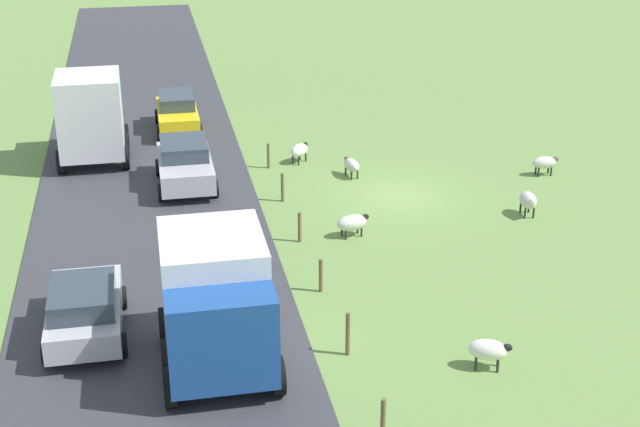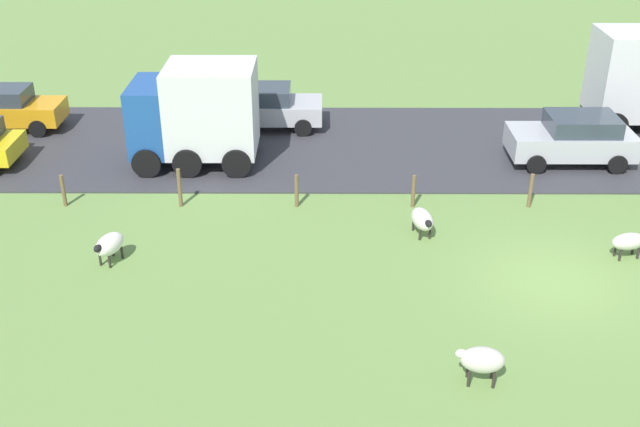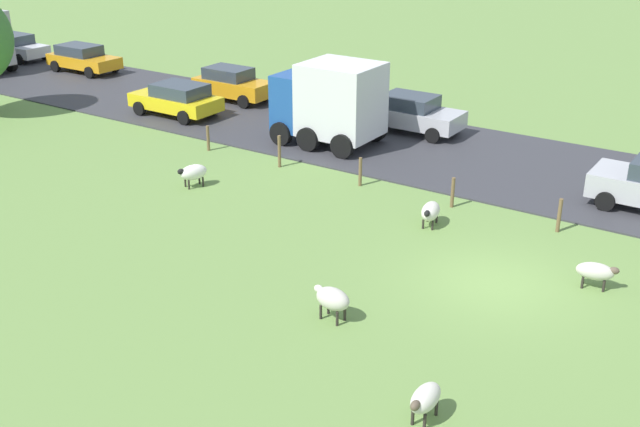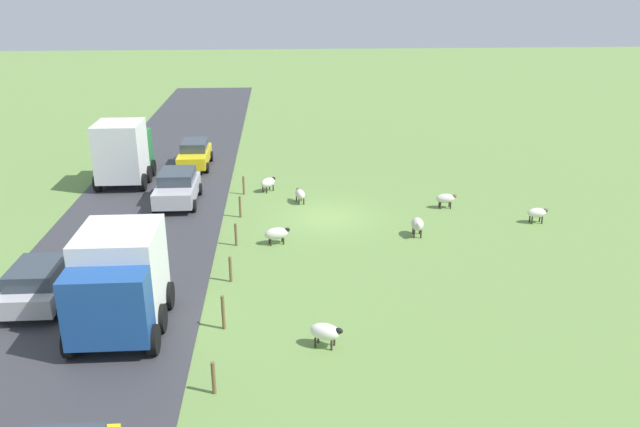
% 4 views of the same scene
% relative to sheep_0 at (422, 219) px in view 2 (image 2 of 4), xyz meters
% --- Properties ---
extents(ground_plane, '(160.00, 160.00, 0.00)m').
position_rel_sheep_0_xyz_m(ground_plane, '(-2.48, -3.11, -0.50)').
color(ground_plane, '#6B8E47').
extents(road_strip, '(8.00, 80.00, 0.06)m').
position_rel_sheep_0_xyz_m(road_strip, '(6.67, -3.11, -0.47)').
color(road_strip, '#38383D').
rests_on(road_strip, ground_plane).
extents(sheep_0, '(1.21, 0.76, 0.77)m').
position_rel_sheep_0_xyz_m(sheep_0, '(0.00, 0.00, 0.00)').
color(sheep_0, silver).
rests_on(sheep_0, ground_plane).
extents(sheep_1, '(1.16, 0.89, 0.81)m').
position_rel_sheep_0_xyz_m(sheep_1, '(-1.55, 8.50, 0.04)').
color(sheep_1, white).
rests_on(sheep_1, ground_plane).
extents(sheep_3, '(0.67, 1.13, 0.73)m').
position_rel_sheep_0_xyz_m(sheep_3, '(-1.24, -5.43, -0.01)').
color(sheep_3, beige).
rests_on(sheep_3, ground_plane).
extents(sheep_5, '(0.64, 1.07, 0.87)m').
position_rel_sheep_0_xyz_m(sheep_5, '(-6.45, -0.50, 0.09)').
color(sheep_5, beige).
rests_on(sheep_5, ground_plane).
extents(fence_post_1, '(0.12, 0.12, 1.09)m').
position_rel_sheep_0_xyz_m(fence_post_1, '(1.80, -3.49, 0.05)').
color(fence_post_1, brown).
rests_on(fence_post_1, ground_plane).
extents(fence_post_2, '(0.12, 0.12, 1.04)m').
position_rel_sheep_0_xyz_m(fence_post_2, '(1.80, 0.07, 0.03)').
color(fence_post_2, brown).
rests_on(fence_post_2, ground_plane).
extents(fence_post_3, '(0.12, 0.12, 1.06)m').
position_rel_sheep_0_xyz_m(fence_post_3, '(1.80, 3.63, 0.03)').
color(fence_post_3, brown).
rests_on(fence_post_3, ground_plane).
extents(fence_post_4, '(0.12, 0.12, 1.24)m').
position_rel_sheep_0_xyz_m(fence_post_4, '(1.80, 7.19, 0.13)').
color(fence_post_4, brown).
rests_on(fence_post_4, ground_plane).
extents(fence_post_5, '(0.12, 0.12, 1.03)m').
position_rel_sheep_0_xyz_m(fence_post_5, '(1.80, 10.74, 0.02)').
color(fence_post_5, brown).
rests_on(fence_post_5, ground_plane).
extents(truck_1, '(2.86, 4.14, 3.37)m').
position_rel_sheep_0_xyz_m(truck_1, '(5.14, 7.06, 1.34)').
color(truck_1, '#1E4C99').
rests_on(truck_1, road_strip).
extents(car_1, '(2.12, 4.02, 1.58)m').
position_rel_sheep_0_xyz_m(car_1, '(8.49, 4.96, 0.39)').
color(car_1, '#B7B7BC').
rests_on(car_1, road_strip).
extents(car_4, '(1.93, 4.00, 1.60)m').
position_rel_sheep_0_xyz_m(car_4, '(8.24, 14.78, 0.39)').
color(car_4, orange).
rests_on(car_4, road_strip).
extents(car_7, '(2.18, 4.15, 1.67)m').
position_rel_sheep_0_xyz_m(car_7, '(5.17, -5.70, 0.43)').
color(car_7, '#B7B7BC').
rests_on(car_7, road_strip).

